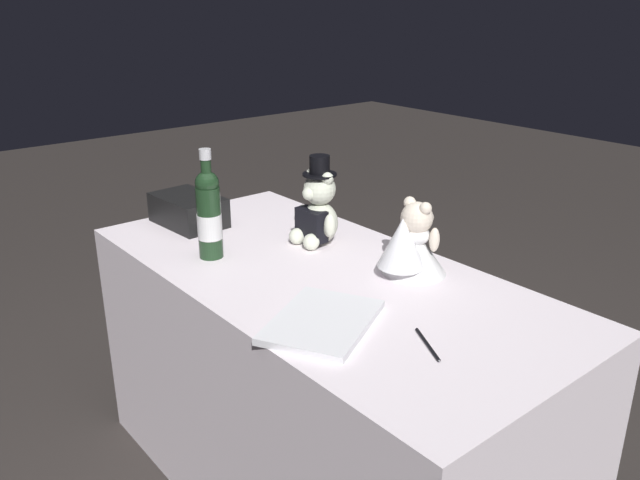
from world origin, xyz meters
name	(u,v)px	position (x,y,z in m)	size (l,w,h in m)	color
reception_table	(320,389)	(0.00, 0.00, 0.40)	(1.54, 0.73, 0.79)	white
teddy_bear_groom	(317,210)	(0.19, -0.15, 0.90)	(0.17, 0.15, 0.29)	silver
teddy_bear_bride	(411,244)	(-0.17, -0.19, 0.88)	(0.19, 0.22, 0.22)	white
champagne_bottle	(209,213)	(0.30, 0.18, 0.93)	(0.07, 0.07, 0.34)	#1A341C
signing_pen	(428,345)	(-0.48, 0.08, 0.80)	(0.14, 0.08, 0.01)	black
gift_case_black	(189,210)	(0.62, 0.09, 0.84)	(0.27, 0.19, 0.10)	black
guestbook	(322,322)	(-0.25, 0.20, 0.80)	(0.22, 0.30, 0.02)	white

